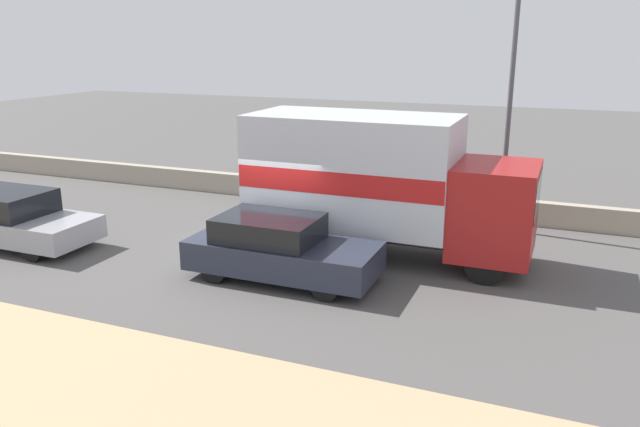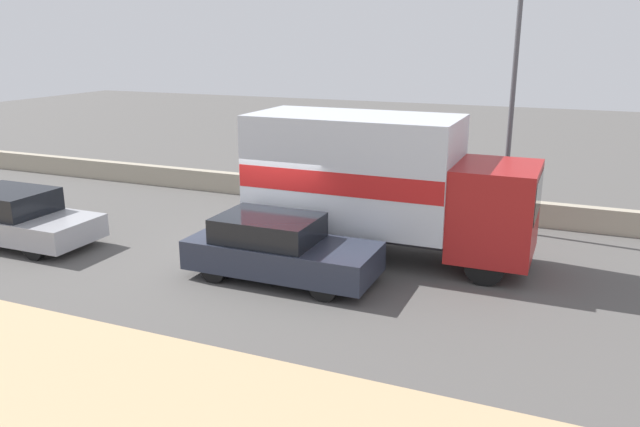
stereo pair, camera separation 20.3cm
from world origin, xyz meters
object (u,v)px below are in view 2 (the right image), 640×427
at_px(street_lamp, 513,89).
at_px(car_hatchback, 279,248).
at_px(car_sedan_second, 16,218).
at_px(box_truck, 377,180).

distance_m(street_lamp, car_hatchback, 8.03).
height_order(car_hatchback, car_sedan_second, car_hatchback).
xyz_separation_m(street_lamp, box_truck, (-2.76, -3.41, -2.09)).
bearing_deg(box_truck, car_hatchback, -121.54).
relative_size(street_lamp, car_sedan_second, 1.59).
bearing_deg(car_sedan_second, street_lamp, 27.93).
relative_size(box_truck, car_hatchback, 1.62).
bearing_deg(box_truck, car_sedan_second, -162.26).
height_order(street_lamp, car_hatchback, street_lamp).
bearing_deg(box_truck, street_lamp, 51.02).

